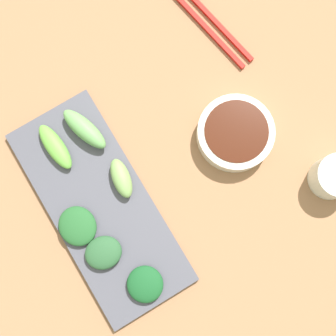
% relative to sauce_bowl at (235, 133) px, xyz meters
% --- Properties ---
extents(tabletop, '(2.10, 2.10, 0.02)m').
position_rel_sauce_bowl_xyz_m(tabletop, '(0.13, -0.03, -0.03)').
color(tabletop, '#976A48').
rests_on(tabletop, ground).
extents(sauce_bowl, '(0.13, 0.13, 0.04)m').
position_rel_sauce_bowl_xyz_m(sauce_bowl, '(0.00, 0.00, 0.00)').
color(sauce_bowl, silver).
rests_on(sauce_bowl, tabletop).
extents(serving_plate, '(0.16, 0.37, 0.01)m').
position_rel_sauce_bowl_xyz_m(serving_plate, '(0.25, -0.01, -0.01)').
color(serving_plate, '#4B4A55').
rests_on(serving_plate, tabletop).
extents(broccoli_leafy_0, '(0.07, 0.07, 0.02)m').
position_rel_sauce_bowl_xyz_m(broccoli_leafy_0, '(0.25, 0.13, 0.00)').
color(broccoli_leafy_0, '#185126').
rests_on(broccoli_leafy_0, serving_plate).
extents(broccoli_stalk_1, '(0.06, 0.10, 0.03)m').
position_rel_sauce_bowl_xyz_m(broccoli_stalk_1, '(0.21, -0.13, 0.01)').
color(broccoli_stalk_1, '#68A45A').
rests_on(broccoli_stalk_1, serving_plate).
extents(broccoli_leafy_2, '(0.07, 0.06, 0.02)m').
position_rel_sauce_bowl_xyz_m(broccoli_leafy_2, '(0.28, 0.06, 0.00)').
color(broccoli_leafy_2, '#2B5732').
rests_on(broccoli_leafy_2, serving_plate).
extents(broccoli_stalk_3, '(0.04, 0.07, 0.03)m').
position_rel_sauce_bowl_xyz_m(broccoli_stalk_3, '(0.20, -0.03, 0.01)').
color(broccoli_stalk_3, '#7AA257').
rests_on(broccoli_stalk_3, serving_plate).
extents(broccoli_stalk_4, '(0.04, 0.09, 0.02)m').
position_rel_sauce_bowl_xyz_m(broccoli_stalk_4, '(0.26, -0.13, 0.00)').
color(broccoli_stalk_4, '#66AE40').
rests_on(broccoli_stalk_4, serving_plate).
extents(broccoli_leafy_5, '(0.06, 0.07, 0.02)m').
position_rel_sauce_bowl_xyz_m(broccoli_leafy_5, '(0.30, -0.00, 0.00)').
color(broccoli_leafy_5, '#245A2B').
rests_on(broccoli_leafy_5, serving_plate).
extents(chopsticks, '(0.07, 0.23, 0.01)m').
position_rel_sauce_bowl_xyz_m(chopsticks, '(-0.07, -0.21, -0.01)').
color(chopsticks, red).
rests_on(chopsticks, tabletop).
extents(tea_cup, '(0.07, 0.07, 0.05)m').
position_rel_sauce_bowl_xyz_m(tea_cup, '(-0.10, 0.14, 0.01)').
color(tea_cup, white).
rests_on(tea_cup, tabletop).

